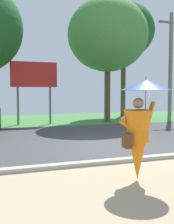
{
  "coord_description": "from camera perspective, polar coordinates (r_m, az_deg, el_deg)",
  "views": [
    {
      "loc": [
        -3.73,
        -8.37,
        1.81
      ],
      "look_at": [
        -0.45,
        1.0,
        1.1
      ],
      "focal_mm": 44.48,
      "sensor_mm": 36.0,
      "label": 1
    }
  ],
  "objects": [
    {
      "name": "tree_left_far",
      "position": [
        17.37,
        4.27,
        15.47
      ],
      "size": [
        4.84,
        4.84,
        7.46
      ],
      "color": "brown",
      "rests_on": "ground_plane"
    },
    {
      "name": "ground_plane",
      "position": [
        12.06,
        -1.02,
        -4.78
      ],
      "size": [
        40.0,
        22.0,
        0.2
      ],
      "color": "#424244"
    },
    {
      "name": "tree_center_back",
      "position": [
        21.48,
        7.54,
        16.21
      ],
      "size": [
        4.51,
        4.51,
        8.41
      ],
      "color": "brown",
      "rests_on": "ground_plane"
    },
    {
      "name": "utility_pole",
      "position": [
        18.59,
        16.79,
        9.32
      ],
      "size": [
        1.8,
        0.24,
        6.78
      ],
      "color": "gray",
      "rests_on": "ground_plane"
    },
    {
      "name": "monk_pedestrian",
      "position": [
        5.75,
        10.78,
        -2.94
      ],
      "size": [
        1.09,
        1.03,
        2.13
      ],
      "rotation": [
        0.0,
        0.0,
        -0.29
      ],
      "color": "orange",
      "rests_on": "ground_plane"
    },
    {
      "name": "roadside_billboard",
      "position": [
        15.88,
        -10.83,
        6.68
      ],
      "size": [
        2.6,
        0.12,
        3.5
      ],
      "color": "slate",
      "rests_on": "ground_plane"
    }
  ]
}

